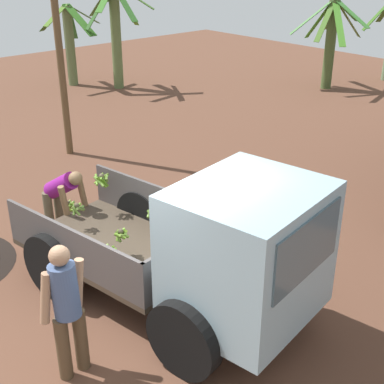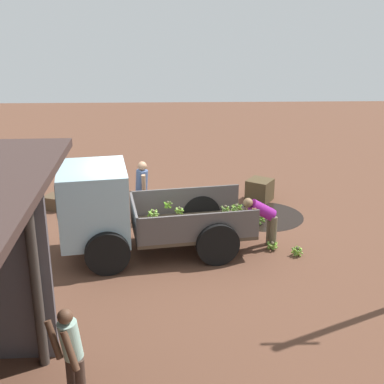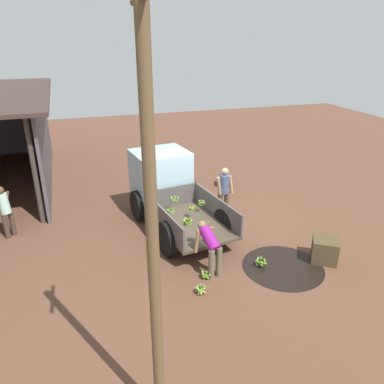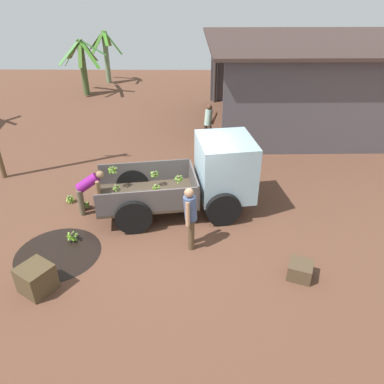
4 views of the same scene
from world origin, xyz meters
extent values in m
plane|color=brown|center=(0.00, 0.00, 0.00)|extent=(36.00, 36.00, 0.00)
cylinder|color=black|center=(-2.94, -1.51, 0.00)|extent=(2.07, 2.07, 0.01)
cube|color=#473A2D|center=(-0.94, 0.33, 0.52)|extent=(2.92, 2.13, 0.08)
cube|color=#514B4A|center=(-1.07, 1.16, 0.87)|extent=(2.65, 0.48, 0.63)
cube|color=#514B4A|center=(-0.80, -0.50, 0.87)|extent=(2.65, 0.48, 0.63)
cube|color=#514B4A|center=(0.36, 0.54, 0.87)|extent=(0.33, 1.71, 0.63)
cube|color=#99BAC9|center=(1.22, 0.68, 1.28)|extent=(1.71, 1.90, 1.61)
cube|color=#4C606B|center=(1.95, 0.80, 1.60)|extent=(0.25, 1.34, 0.71)
cylinder|color=black|center=(0.86, 1.53, 0.48)|extent=(0.98, 0.37, 0.96)
cylinder|color=black|center=(1.15, -0.24, 0.48)|extent=(0.98, 0.37, 0.96)
cylinder|color=black|center=(-1.48, 1.15, 0.48)|extent=(0.98, 0.37, 0.96)
cylinder|color=black|center=(-1.19, -0.62, 0.48)|extent=(0.98, 0.37, 0.96)
sphere|color=#4C4532|center=(-0.39, -0.17, 0.95)|extent=(0.07, 0.07, 0.07)
cylinder|color=#5A7F2D|center=(-0.39, -0.23, 0.88)|extent=(0.14, 0.03, 0.15)
cylinder|color=#75B02A|center=(-0.35, -0.20, 0.88)|extent=(0.11, 0.13, 0.16)
cylinder|color=#63AA23|center=(-0.34, -0.14, 0.88)|extent=(0.11, 0.15, 0.14)
cylinder|color=#6DB128|center=(-0.39, -0.12, 0.88)|extent=(0.15, 0.04, 0.14)
cylinder|color=#547F21|center=(-0.43, -0.14, 0.87)|extent=(0.11, 0.13, 0.16)
cylinder|color=#80A94B|center=(-0.46, -0.20, 0.90)|extent=(0.09, 0.17, 0.10)
sphere|color=brown|center=(-1.91, 0.72, 1.20)|extent=(0.08, 0.08, 0.08)
cylinder|color=#527A1C|center=(-1.87, 0.69, 1.12)|extent=(0.13, 0.15, 0.19)
cylinder|color=#51851C|center=(-1.86, 0.73, 1.11)|extent=(0.06, 0.16, 0.19)
cylinder|color=#86AD43|center=(-1.87, 0.79, 1.13)|extent=(0.18, 0.14, 0.16)
cylinder|color=#79AB44|center=(-1.92, 0.78, 1.11)|extent=(0.16, 0.07, 0.19)
cylinder|color=#577622|center=(-1.97, 0.78, 1.15)|extent=(0.17, 0.18, 0.13)
cylinder|color=#5E921D|center=(-1.99, 0.72, 1.13)|extent=(0.05, 0.19, 0.16)
cylinder|color=#6B9E31|center=(-1.95, 0.65, 1.15)|extent=(0.20, 0.13, 0.14)
cylinder|color=#83B143|center=(-1.89, 0.65, 1.14)|extent=(0.20, 0.10, 0.16)
sphere|color=#4E4632|center=(-1.73, 0.15, 0.95)|extent=(0.08, 0.08, 0.08)
cylinder|color=olive|center=(-1.73, 0.21, 0.90)|extent=(0.17, 0.05, 0.12)
cylinder|color=#79B02F|center=(-1.79, 0.17, 0.89)|extent=(0.09, 0.16, 0.13)
cylinder|color=#587D2F|center=(-1.76, 0.11, 0.88)|extent=(0.13, 0.12, 0.16)
cylinder|color=olive|center=(-1.70, 0.11, 0.88)|extent=(0.13, 0.11, 0.16)
cylinder|color=#5B7430|center=(-1.67, 0.17, 0.90)|extent=(0.10, 0.17, 0.12)
sphere|color=brown|center=(-0.07, 0.55, 1.02)|extent=(0.08, 0.08, 0.08)
cylinder|color=olive|center=(-0.01, 0.60, 0.95)|extent=(0.15, 0.16, 0.16)
cylinder|color=#7BB035|center=(-0.08, 0.63, 0.97)|extent=(0.20, 0.06, 0.12)
cylinder|color=#57792E|center=(-0.14, 0.60, 0.97)|extent=(0.14, 0.19, 0.12)
cylinder|color=#76AE34|center=(-0.11, 0.52, 0.93)|extent=(0.12, 0.14, 0.19)
cylinder|color=#83AF41|center=(-0.06, 0.47, 0.96)|extent=(0.20, 0.05, 0.13)
cylinder|color=#63A422|center=(0.00, 0.51, 0.96)|extent=(0.13, 0.19, 0.13)
sphere|color=#49422F|center=(-0.66, 0.20, 0.94)|extent=(0.08, 0.08, 0.08)
cylinder|color=olive|center=(-0.69, 0.17, 0.87)|extent=(0.11, 0.13, 0.15)
cylinder|color=olive|center=(-0.67, 0.16, 0.87)|extent=(0.13, 0.06, 0.15)
cylinder|color=olive|center=(-0.62, 0.15, 0.90)|extent=(0.15, 0.14, 0.10)
cylinder|color=olive|center=(-0.60, 0.21, 0.89)|extent=(0.06, 0.16, 0.12)
cylinder|color=olive|center=(-0.63, 0.25, 0.88)|extent=(0.15, 0.12, 0.13)
cylinder|color=olive|center=(-0.68, 0.25, 0.87)|extent=(0.15, 0.09, 0.15)
cylinder|color=#6CA22F|center=(-0.72, 0.23, 0.89)|extent=(0.10, 0.17, 0.11)
sphere|color=#47402E|center=(-0.76, 0.86, 0.99)|extent=(0.08, 0.08, 0.08)
cylinder|color=#5A7728|center=(-0.71, 0.82, 0.94)|extent=(0.15, 0.16, 0.13)
cylinder|color=#598132|center=(-0.69, 0.86, 0.94)|extent=(0.05, 0.18, 0.12)
cylinder|color=#4A7E1B|center=(-0.74, 0.92, 0.93)|extent=(0.16, 0.11, 0.15)
cylinder|color=olive|center=(-0.80, 0.93, 0.95)|extent=(0.18, 0.12, 0.11)
cylinder|color=#79AF38|center=(-0.82, 0.89, 0.93)|extent=(0.10, 0.17, 0.14)
cylinder|color=#729C40|center=(-0.83, 0.83, 0.94)|extent=(0.12, 0.18, 0.12)
cylinder|color=olive|center=(-0.77, 0.80, 0.93)|extent=(0.17, 0.05, 0.14)
cube|color=#504A4F|center=(5.65, 4.36, 1.71)|extent=(8.62, 0.32, 3.41)
cylinder|color=#3F3833|center=(1.54, 4.46, 1.71)|extent=(0.16, 0.16, 3.41)
cylinder|color=brown|center=(-5.97, 2.38, 3.12)|extent=(0.16, 0.16, 6.25)
cylinder|color=brown|center=(0.31, -1.28, 0.40)|extent=(0.16, 0.16, 0.80)
cylinder|color=brown|center=(0.30, -1.05, 0.40)|extent=(0.16, 0.16, 0.80)
cylinder|color=#495E8A|center=(0.28, -1.17, 1.12)|extent=(0.35, 0.31, 0.65)
sphere|color=tan|center=(0.25, -1.17, 1.54)|extent=(0.23, 0.23, 0.23)
cylinder|color=tan|center=(0.22, -1.37, 1.09)|extent=(0.11, 0.20, 0.60)
cylinder|color=tan|center=(0.22, -0.97, 1.09)|extent=(0.11, 0.18, 0.60)
cylinder|color=brown|center=(-2.83, 0.40, 0.39)|extent=(0.18, 0.18, 0.78)
cylinder|color=brown|center=(-2.78, 0.18, 0.39)|extent=(0.18, 0.18, 0.78)
cylinder|color=#861980|center=(-2.55, 0.35, 0.93)|extent=(0.72, 0.43, 0.56)
sphere|color=#8C6746|center=(-2.21, 0.43, 1.15)|extent=(0.22, 0.22, 0.22)
cylinder|color=#8C6746|center=(-2.34, 0.60, 0.78)|extent=(0.14, 0.21, 0.58)
cylinder|color=#8C6746|center=(-2.26, 0.22, 0.78)|extent=(0.14, 0.20, 0.58)
cylinder|color=#453228|center=(0.79, 5.37, 0.38)|extent=(0.21, 0.21, 0.76)
cylinder|color=#453228|center=(0.95, 5.23, 0.38)|extent=(0.21, 0.21, 0.76)
cylinder|color=#A8D0BE|center=(0.89, 5.33, 1.05)|extent=(0.44, 0.45, 0.62)
sphere|color=brown|center=(0.93, 5.36, 1.45)|extent=(0.21, 0.21, 0.21)
cylinder|color=brown|center=(1.13, 5.30, 1.04)|extent=(0.30, 0.29, 0.55)
sphere|color=#4B4431|center=(-3.31, 0.82, 0.19)|extent=(0.07, 0.07, 0.07)
cylinder|color=olive|center=(-3.26, 0.76, 0.13)|extent=(0.19, 0.16, 0.14)
cylinder|color=#7CA23E|center=(-3.26, 0.81, 0.10)|extent=(0.07, 0.16, 0.20)
cylinder|color=#57802B|center=(-3.24, 0.86, 0.12)|extent=(0.13, 0.19, 0.15)
cylinder|color=#6FA22D|center=(-3.31, 0.89, 0.10)|extent=(0.18, 0.06, 0.19)
cylinder|color=#82AE48|center=(-3.36, 0.89, 0.12)|extent=(0.19, 0.15, 0.15)
cylinder|color=#84A743|center=(-3.39, 0.83, 0.12)|extent=(0.07, 0.20, 0.15)
cylinder|color=#79AC31|center=(-3.36, 0.79, 0.10)|extent=(0.13, 0.15, 0.20)
cylinder|color=#7DB141|center=(-3.31, 0.76, 0.10)|extent=(0.16, 0.04, 0.19)
sphere|color=brown|center=(-2.80, 0.51, 0.17)|extent=(0.08, 0.08, 0.08)
cylinder|color=#4A7523|center=(-2.74, 0.57, 0.11)|extent=(0.18, 0.17, 0.14)
cylinder|color=olive|center=(-2.79, 0.59, 0.12)|extent=(0.20, 0.06, 0.13)
cylinder|color=olive|center=(-2.86, 0.56, 0.11)|extent=(0.16, 0.19, 0.14)
cylinder|color=#66A424|center=(-2.85, 0.49, 0.09)|extent=(0.10, 0.17, 0.18)
cylinder|color=#80A440|center=(-2.83, 0.43, 0.13)|extent=(0.21, 0.13, 0.12)
cylinder|color=#74A436|center=(-2.76, 0.45, 0.10)|extent=(0.18, 0.14, 0.16)
cylinder|color=#76B141|center=(-2.72, 0.50, 0.12)|extent=(0.07, 0.20, 0.13)
sphere|color=#433C2B|center=(-2.72, -0.99, 0.20)|extent=(0.09, 0.09, 0.09)
cylinder|color=#6EA33C|center=(-2.68, -0.93, 0.12)|extent=(0.20, 0.16, 0.19)
cylinder|color=#4B7722|center=(-2.77, -0.93, 0.13)|extent=(0.20, 0.18, 0.17)
cylinder|color=#73A731|center=(-2.81, -1.01, 0.14)|extent=(0.10, 0.23, 0.16)
cylinder|color=#4D7818|center=(-2.74, -1.08, 0.13)|extent=(0.23, 0.12, 0.16)
cylinder|color=#5D9622|center=(-2.69, -1.05, 0.11)|extent=(0.19, 0.14, 0.21)
cylinder|color=olive|center=(-2.63, -0.98, 0.13)|extent=(0.09, 0.23, 0.17)
cube|color=#4C3C25|center=(-2.98, -2.70, 0.31)|extent=(0.88, 0.88, 0.62)
cube|color=#4F3C29|center=(2.75, -2.25, 0.19)|extent=(0.66, 0.66, 0.38)
camera|label=1|loc=(4.72, -3.29, 4.51)|focal=50.00mm
camera|label=2|loc=(-0.60, 11.61, 5.52)|focal=50.00mm
camera|label=3|loc=(-9.94, 3.12, 5.47)|focal=35.00mm
camera|label=4|loc=(0.39, -8.55, 5.96)|focal=35.00mm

